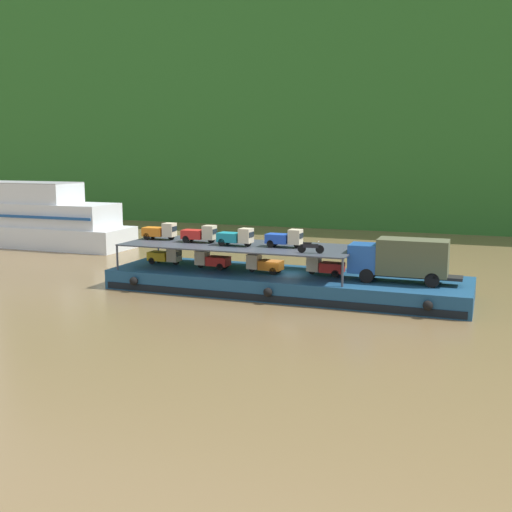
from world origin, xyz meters
The scene contains 15 objects.
ground_plane centered at (0.00, 0.00, 0.00)m, with size 400.00×400.00×0.00m, color brown.
hillside_far_bank centered at (0.00, 60.00, 23.86)m, with size 134.64×39.98×42.36m.
cargo_barge centered at (0.00, -0.02, 0.75)m, with size 27.24×7.90×1.50m.
covered_lorry centered at (8.63, -0.24, 3.19)m, with size 7.87×2.35×3.10m.
cargo_rack centered at (-3.80, 0.00, 3.43)m, with size 18.04×6.58×2.00m.
mini_truck_lower_stern centered at (-10.49, 0.38, 2.19)m, with size 2.77×1.25×1.38m.
mini_truck_lower_aft centered at (-6.06, -0.10, 2.19)m, with size 2.76×1.23×1.38m.
mini_truck_lower_mid centered at (-1.58, -0.34, 2.19)m, with size 2.79×1.29×1.38m.
mini_truck_lower_fore centered at (2.98, 0.37, 2.19)m, with size 2.77×1.26×1.38m.
mini_truck_upper_stern centered at (-10.99, 0.52, 4.19)m, with size 2.78×1.27×1.38m.
mini_truck_upper_mid centered at (-7.19, 0.11, 4.19)m, with size 2.77×1.25×1.38m.
mini_truck_upper_fore centered at (-3.79, -0.57, 4.19)m, with size 2.79×1.29×1.38m.
mini_truck_upper_bow centered at (-0.07, 0.07, 4.19)m, with size 2.76×1.24×1.38m.
motorcycle_upper_port centered at (2.51, -1.98, 3.93)m, with size 1.90×0.55×0.87m.
passenger_ferry_upstream centered at (-34.96, 13.25, 3.05)m, with size 23.75×6.39×7.30m.
Camera 1 is at (14.27, -43.91, 10.43)m, focal length 43.47 mm.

